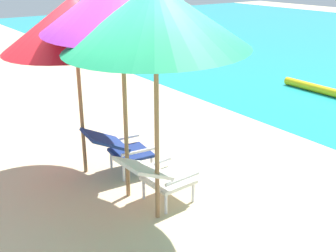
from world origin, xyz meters
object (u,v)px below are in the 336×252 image
lounge_chair_left (119,147)px  beach_umbrella_left (74,23)px  swim_buoy (315,88)px  beach_umbrella_center (121,1)px  beach_umbrella_right (156,16)px  lounge_chair_right (157,175)px

lounge_chair_left → beach_umbrella_left: beach_umbrella_left is taller
swim_buoy → beach_umbrella_left: size_ratio=0.67×
beach_umbrella_center → beach_umbrella_right: 0.62m
swim_buoy → beach_umbrella_left: (0.56, -5.94, 1.94)m
lounge_chair_right → beach_umbrella_left: bearing=-166.7°
swim_buoy → lounge_chair_left: size_ratio=1.72×
beach_umbrella_center → beach_umbrella_right: bearing=2.1°
swim_buoy → lounge_chair_right: (1.87, -5.63, 0.31)m
swim_buoy → beach_umbrella_center: bearing=-75.7°
swim_buoy → beach_umbrella_right: 6.51m
swim_buoy → lounge_chair_right: size_ratio=1.78×
beach_umbrella_left → beach_umbrella_center: size_ratio=0.89×
lounge_chair_right → beach_umbrella_center: size_ratio=0.33×
lounge_chair_left → lounge_chair_right: (0.97, -0.04, 0.00)m
swim_buoy → lounge_chair_right: bearing=-71.7°
swim_buoy → beach_umbrella_center: 6.39m
lounge_chair_right → beach_umbrella_right: 1.86m
beach_umbrella_left → beach_umbrella_right: size_ratio=0.92×
swim_buoy → beach_umbrella_right: beach_umbrella_right is taller
lounge_chair_right → beach_umbrella_center: 1.99m
beach_umbrella_right → lounge_chair_right: bearing=147.1°
lounge_chair_left → beach_umbrella_center: (0.58, -0.21, 1.94)m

